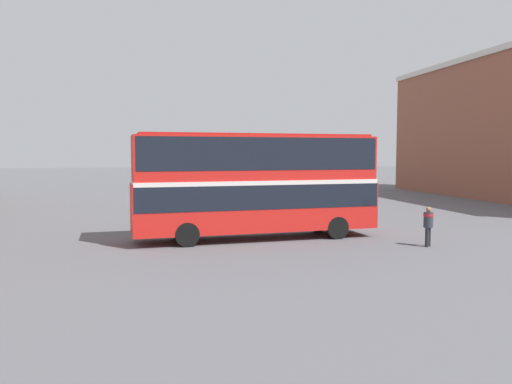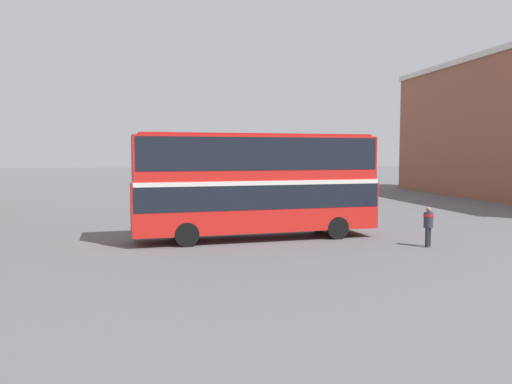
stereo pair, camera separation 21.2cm
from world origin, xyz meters
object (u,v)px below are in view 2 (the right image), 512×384
Objects in this scene: parked_car_kerb_near at (278,197)px; parked_car_side_street at (328,190)px; pedestrian_foreground at (428,223)px; parked_car_kerb_far at (171,200)px; double_decker_bus at (256,179)px.

parked_car_side_street is at bearing 39.66° from parked_car_kerb_near.
pedestrian_foreground is at bearing -84.40° from parked_car_kerb_near.
pedestrian_foreground is 16.53m from parked_car_kerb_near.
parked_car_side_street is at bearing -162.05° from parked_car_kerb_far.
parked_car_kerb_near is at bearing -125.41° from parked_car_side_street.
parked_car_kerb_far is at bearing 101.00° from double_decker_bus.
pedestrian_foreground is 0.38× the size of parked_car_kerb_near.
parked_car_side_street is (13.52, 5.61, 0.09)m from parked_car_kerb_far.
parked_car_kerb_near is (-2.65, 16.31, -0.25)m from pedestrian_foreground.
parked_car_kerb_far is (-3.60, 12.74, -2.05)m from double_decker_bus.
parked_car_kerb_far is at bearing 177.72° from parked_car_kerb_near.
double_decker_bus is 6.71× the size of pedestrian_foreground.
pedestrian_foreground reaches higher than parked_car_side_street.
pedestrian_foreground is (6.80, -3.39, -1.74)m from double_decker_bus.
parked_car_side_street is at bearing 56.84° from double_decker_bus.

